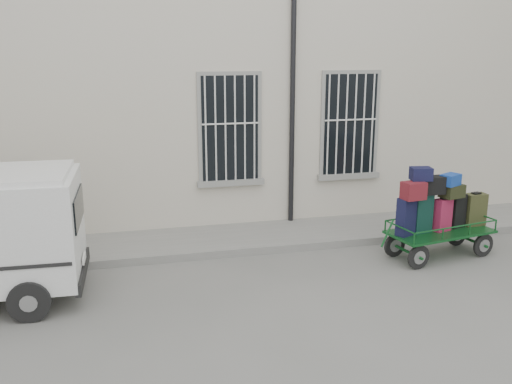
% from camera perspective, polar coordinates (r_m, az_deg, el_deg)
% --- Properties ---
extents(ground, '(80.00, 80.00, 0.00)m').
position_cam_1_polar(ground, '(9.96, 3.18, -8.90)').
color(ground, slate).
rests_on(ground, ground).
extents(building, '(24.00, 5.15, 6.00)m').
position_cam_1_polar(building, '(14.52, -3.05, 10.69)').
color(building, beige).
rests_on(building, ground).
extents(sidewalk, '(24.00, 1.70, 0.15)m').
position_cam_1_polar(sidewalk, '(11.91, 0.11, -4.51)').
color(sidewalk, gray).
rests_on(sidewalk, ground).
extents(luggage_cart, '(2.42, 1.26, 1.79)m').
position_cam_1_polar(luggage_cart, '(11.29, 17.74, -2.03)').
color(luggage_cart, black).
rests_on(luggage_cart, ground).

